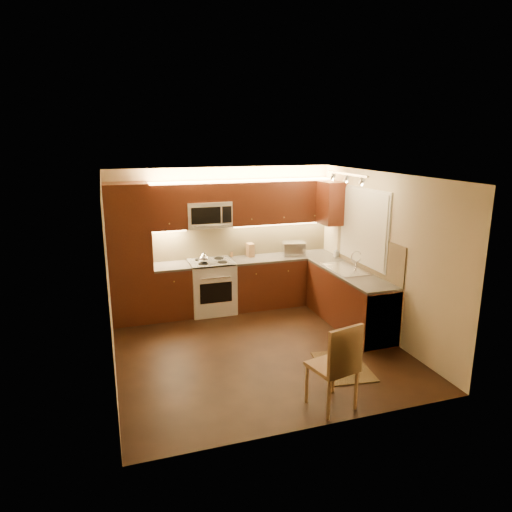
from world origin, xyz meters
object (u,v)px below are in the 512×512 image
object	(u,v)px
toaster_oven	(294,248)
stove	(212,286)
dining_chair	(332,364)
knife_block	(250,250)
kettle	(204,258)
soap_bottle	(336,252)
sink	(346,265)
microwave	(208,214)

from	to	relation	value
toaster_oven	stove	bearing A→B (deg)	-167.02
stove	dining_chair	bearing A→B (deg)	-79.48
stove	knife_block	distance (m)	0.97
kettle	knife_block	xyz separation A→B (m)	(0.91, 0.27, 0.00)
soap_bottle	sink	bearing A→B (deg)	-104.62
dining_chair	soap_bottle	bearing A→B (deg)	49.15
toaster_oven	dining_chair	bearing A→B (deg)	-94.26
kettle	dining_chair	xyz separation A→B (m)	(0.77, -3.26, -0.50)
kettle	toaster_oven	world-z (taller)	toaster_oven
microwave	soap_bottle	size ratio (longest dim) A/B	4.43
microwave	knife_block	size ratio (longest dim) A/B	3.15
sink	kettle	size ratio (longest dim) A/B	4.32
toaster_oven	knife_block	xyz separation A→B (m)	(-0.79, 0.13, 0.00)
knife_block	sink	bearing A→B (deg)	-48.15
microwave	soap_bottle	distance (m)	2.40
dining_chair	kettle	bearing A→B (deg)	90.60
toaster_oven	knife_block	bearing A→B (deg)	-178.00
soap_bottle	toaster_oven	bearing A→B (deg)	152.48
toaster_oven	soap_bottle	xyz separation A→B (m)	(0.68, -0.39, -0.03)
sink	dining_chair	bearing A→B (deg)	-121.72
stove	toaster_oven	distance (m)	1.66
toaster_oven	dining_chair	xyz separation A→B (m)	(-0.94, -3.40, -0.50)
stove	toaster_oven	bearing A→B (deg)	1.85
sink	kettle	distance (m)	2.38
sink	toaster_oven	size ratio (longest dim) A/B	2.15
sink	kettle	bearing A→B (deg)	154.36
sink	soap_bottle	xyz separation A→B (m)	(0.24, 0.79, 0.01)
sink	dining_chair	distance (m)	2.66
toaster_oven	knife_block	world-z (taller)	knife_block
stove	dining_chair	size ratio (longest dim) A/B	0.88
sink	stove	bearing A→B (deg)	150.64
soap_bottle	dining_chair	size ratio (longest dim) A/B	0.17
microwave	kettle	bearing A→B (deg)	-122.81
sink	soap_bottle	world-z (taller)	soap_bottle
stove	microwave	size ratio (longest dim) A/B	1.21
stove	microwave	bearing A→B (deg)	90.00
kettle	dining_chair	world-z (taller)	kettle
microwave	toaster_oven	xyz separation A→B (m)	(1.56, -0.08, -0.70)
toaster_oven	soap_bottle	bearing A→B (deg)	-18.50
soap_bottle	kettle	bearing A→B (deg)	176.34
knife_block	stove	bearing A→B (deg)	-168.51
stove	soap_bottle	world-z (taller)	soap_bottle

